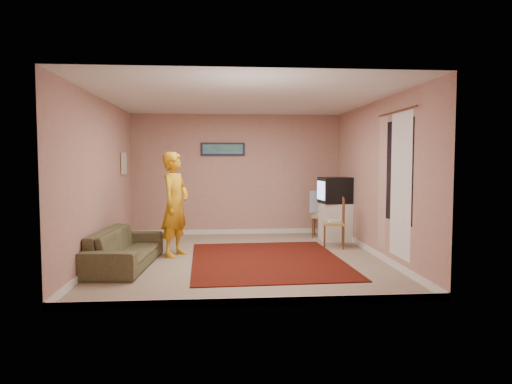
{
  "coord_description": "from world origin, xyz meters",
  "views": [
    {
      "loc": [
        -0.37,
        -7.41,
        1.61
      ],
      "look_at": [
        0.27,
        0.6,
        1.05
      ],
      "focal_mm": 32.0,
      "sensor_mm": 36.0,
      "label": 1
    }
  ],
  "objects": [
    {
      "name": "baseboard_back",
      "position": [
        0.0,
        2.49,
        0.05
      ],
      "size": [
        4.5,
        0.02,
        0.1
      ],
      "primitive_type": "cube",
      "color": "silver",
      "rests_on": "ground"
    },
    {
      "name": "crt_tv",
      "position": [
        1.94,
        1.55,
        1.01
      ],
      "size": [
        0.66,
        0.6,
        0.52
      ],
      "rotation": [
        0.0,
        0.0,
        0.1
      ],
      "color": "black",
      "rests_on": "tv_cabinet"
    },
    {
      "name": "tv_cabinet",
      "position": [
        1.95,
        1.55,
        0.37
      ],
      "size": [
        0.59,
        0.54,
        0.75
      ],
      "primitive_type": "cube",
      "color": "white",
      "rests_on": "ground"
    },
    {
      "name": "ground",
      "position": [
        0.0,
        0.0,
        0.0
      ],
      "size": [
        5.0,
        5.0,
        0.0
      ],
      "primitive_type": "plane",
      "color": "gray",
      "rests_on": "ground"
    },
    {
      "name": "curtain_floral",
      "position": [
        2.21,
        -0.35,
        1.25
      ],
      "size": [
        0.01,
        0.35,
        2.1
      ],
      "primitive_type": "cube",
      "color": "beige",
      "rests_on": "wall_right"
    },
    {
      "name": "wall_front",
      "position": [
        0.0,
        -2.5,
        1.3
      ],
      "size": [
        4.5,
        0.02,
        2.6
      ],
      "primitive_type": "cube",
      "color": "tan",
      "rests_on": "ground"
    },
    {
      "name": "ceiling",
      "position": [
        0.0,
        0.0,
        2.6
      ],
      "size": [
        4.5,
        5.0,
        0.02
      ],
      "primitive_type": "cube",
      "color": "silver",
      "rests_on": "wall_back"
    },
    {
      "name": "area_rug",
      "position": [
        0.38,
        -0.2,
        0.01
      ],
      "size": [
        2.5,
        3.07,
        0.02
      ],
      "primitive_type": "cube",
      "rotation": [
        0.0,
        0.0,
        0.04
      ],
      "color": "black",
      "rests_on": "ground"
    },
    {
      "name": "curtain_rod",
      "position": [
        2.2,
        -0.9,
        2.32
      ],
      "size": [
        0.02,
        1.4,
        0.02
      ],
      "primitive_type": "cylinder",
      "rotation": [
        1.57,
        0.0,
        0.0
      ],
      "color": "brown",
      "rests_on": "wall_right"
    },
    {
      "name": "chair_a",
      "position": [
        1.77,
        1.96,
        0.55
      ],
      "size": [
        0.51,
        0.5,
        0.49
      ],
      "rotation": [
        0.0,
        0.0,
        -0.33
      ],
      "color": "tan",
      "rests_on": "ground"
    },
    {
      "name": "sofa",
      "position": [
        -1.8,
        -0.45,
        0.28
      ],
      "size": [
        0.9,
        1.99,
        0.56
      ],
      "primitive_type": "imported",
      "rotation": [
        0.0,
        0.0,
        1.49
      ],
      "color": "brown",
      "rests_on": "ground"
    },
    {
      "name": "picture_back",
      "position": [
        -0.3,
        2.47,
        1.85
      ],
      "size": [
        0.95,
        0.04,
        0.28
      ],
      "color": "#131536",
      "rests_on": "wall_back"
    },
    {
      "name": "window",
      "position": [
        2.24,
        -0.9,
        1.45
      ],
      "size": [
        0.01,
        1.1,
        1.5
      ],
      "primitive_type": "cube",
      "color": "black",
      "rests_on": "wall_right"
    },
    {
      "name": "wall_back",
      "position": [
        0.0,
        2.5,
        1.3
      ],
      "size": [
        4.5,
        0.02,
        2.6
      ],
      "primitive_type": "cube",
      "color": "tan",
      "rests_on": "ground"
    },
    {
      "name": "picture_left",
      "position": [
        -2.22,
        1.6,
        1.55
      ],
      "size": [
        0.04,
        0.38,
        0.42
      ],
      "color": "beige",
      "rests_on": "wall_left"
    },
    {
      "name": "wall_right",
      "position": [
        2.25,
        0.0,
        1.3
      ],
      "size": [
        0.02,
        5.0,
        2.6
      ],
      "primitive_type": "cube",
      "color": "tan",
      "rests_on": "ground"
    },
    {
      "name": "game_console",
      "position": [
        1.73,
        0.8,
        0.49
      ],
      "size": [
        0.22,
        0.18,
        0.04
      ],
      "primitive_type": "cube",
      "rotation": [
        0.0,
        0.0,
        0.19
      ],
      "color": "white",
      "rests_on": "chair_b"
    },
    {
      "name": "dvd_player",
      "position": [
        1.77,
        1.96,
        0.49
      ],
      "size": [
        0.39,
        0.3,
        0.06
      ],
      "primitive_type": "cube",
      "rotation": [
        0.0,
        0.0,
        0.14
      ],
      "color": "silver",
      "rests_on": "chair_a"
    },
    {
      "name": "curtain_sheer",
      "position": [
        2.23,
        -1.05,
        1.25
      ],
      "size": [
        0.01,
        0.75,
        2.1
      ],
      "primitive_type": "cube",
      "color": "white",
      "rests_on": "wall_right"
    },
    {
      "name": "chair_b",
      "position": [
        1.73,
        0.8,
        0.57
      ],
      "size": [
        0.48,
        0.5,
        0.5
      ],
      "rotation": [
        0.0,
        0.0,
        -1.8
      ],
      "color": "tan",
      "rests_on": "ground"
    },
    {
      "name": "baseboard_left",
      "position": [
        -2.24,
        0.0,
        0.05
      ],
      "size": [
        0.02,
        5.0,
        0.1
      ],
      "primitive_type": "cube",
      "color": "silver",
      "rests_on": "ground"
    },
    {
      "name": "wall_left",
      "position": [
        -2.25,
        0.0,
        1.3
      ],
      "size": [
        0.02,
        5.0,
        2.6
      ],
      "primitive_type": "cube",
      "color": "tan",
      "rests_on": "ground"
    },
    {
      "name": "blue_throw",
      "position": [
        1.77,
        2.15,
        0.73
      ],
      "size": [
        0.45,
        0.06,
        0.47
      ],
      "primitive_type": "cube",
      "color": "#82B2D5",
      "rests_on": "chair_a"
    },
    {
      "name": "baseboard_right",
      "position": [
        2.24,
        0.0,
        0.05
      ],
      "size": [
        0.02,
        5.0,
        0.1
      ],
      "primitive_type": "cube",
      "color": "silver",
      "rests_on": "ground"
    },
    {
      "name": "baseboard_front",
      "position": [
        0.0,
        -2.49,
        0.05
      ],
      "size": [
        4.5,
        0.02,
        0.1
      ],
      "primitive_type": "cube",
      "color": "silver",
      "rests_on": "ground"
    },
    {
      "name": "person",
      "position": [
        -1.12,
        0.28,
        0.87
      ],
      "size": [
        0.64,
        0.75,
        1.75
      ],
      "primitive_type": "imported",
      "rotation": [
        0.0,
        0.0,
        1.16
      ],
      "color": "orange",
      "rests_on": "ground"
    }
  ]
}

